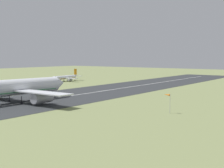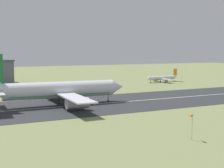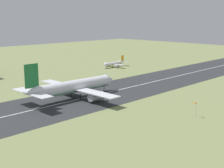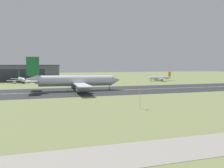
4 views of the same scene
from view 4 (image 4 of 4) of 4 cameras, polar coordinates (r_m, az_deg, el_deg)
The scene contains 9 objects.
ground_plane at distance 61.43m, azimuth -15.45°, elevation -9.21°, with size 678.85×678.85×0.00m, color #7A8451.
runway_strip at distance 121.47m, azimuth -15.75°, elevation -2.12°, with size 438.85×41.16×0.06m, color #2B2D30.
runway_centreline at distance 121.47m, azimuth -15.75°, elevation -2.10°, with size 394.96×0.70×0.01m, color silver.
taxiway_road at distance 36.48m, azimuth -14.99°, elevation -19.38°, with size 329.13×10.09×0.05m, color gray.
hangar_building at distance 213.24m, azimuth -21.91°, elevation 2.74°, with size 61.78×24.64×14.60m.
airplane_landing at distance 124.95m, azimuth -9.44°, elevation 0.75°, with size 53.78×52.65×19.00m.
airplane_parked_west at distance 201.87m, azimuth 12.32°, elevation 1.55°, with size 24.76×20.28×8.18m.
airplane_parked_centre at distance 189.43m, azimuth -22.60°, elevation 1.08°, with size 21.22×18.98×9.76m.
windsock_pole at distance 75.19m, azimuth 7.19°, elevation -2.35°, with size 1.03×2.42×5.90m.
Camera 4 is at (-0.25, 1.44, 15.09)m, focal length 35.00 mm.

